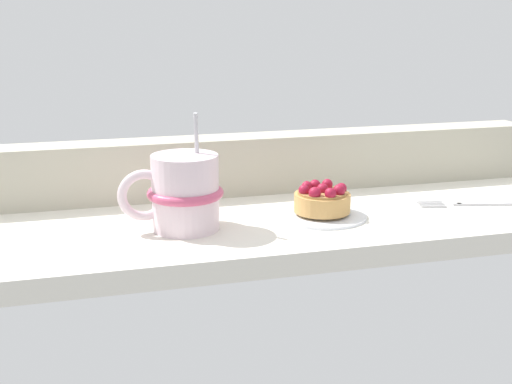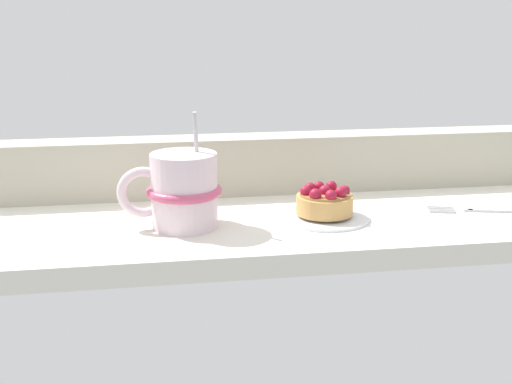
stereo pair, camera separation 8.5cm
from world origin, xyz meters
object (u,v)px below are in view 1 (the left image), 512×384
(dessert_plate, at_px, (322,214))
(dessert_fork, at_px, (479,203))
(raspberry_tart, at_px, (322,199))
(coffee_mug, at_px, (183,193))

(dessert_plate, distance_m, dessert_fork, 0.23)
(raspberry_tart, bearing_deg, dessert_plate, 80.69)
(raspberry_tart, relative_size, dessert_fork, 0.43)
(coffee_mug, bearing_deg, dessert_plate, 1.12)
(dessert_plate, relative_size, raspberry_tart, 1.59)
(dessert_plate, distance_m, raspberry_tart, 0.02)
(raspberry_tart, height_order, coffee_mug, coffee_mug)
(coffee_mug, xyz_separation_m, dessert_fork, (0.41, -0.00, -0.04))
(dessert_plate, height_order, dessert_fork, dessert_plate)
(dessert_plate, height_order, raspberry_tart, raspberry_tart)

